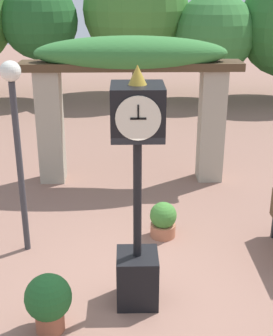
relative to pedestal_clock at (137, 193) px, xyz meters
The scene contains 7 objects.
ground_plane 1.68m from the pedestal_clock, 95.13° to the left, with size 60.00×60.00×0.00m, color #8E6656.
pedestal_clock is the anchor object (origin of this frame).
pergola 4.48m from the pedestal_clock, 90.33° to the left, with size 4.66×1.13×3.17m.
potted_plant_near_left 2.30m from the pedestal_clock, 74.63° to the left, with size 0.47×0.47×0.64m.
potted_plant_near_right 1.76m from the pedestal_clock, 153.28° to the right, with size 0.60×0.60×0.80m.
lamp_post 2.37m from the pedestal_clock, 141.67° to the left, with size 0.31×0.31×3.13m.
tree_line 12.63m from the pedestal_clock, 92.66° to the left, with size 16.26×4.74×5.43m.
Camera 1 is at (-0.11, -5.72, 4.14)m, focal length 50.00 mm.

